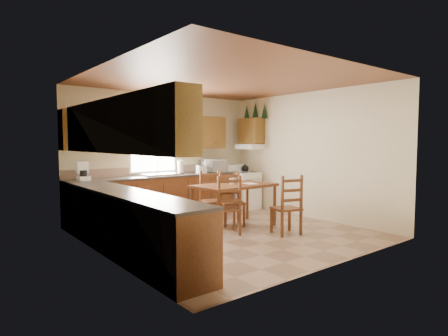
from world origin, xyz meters
TOP-DOWN VIEW (x-y plane):
  - floor at (0.00, 0.00)m, footprint 4.50×4.50m
  - ceiling at (0.00, 0.00)m, footprint 4.50×4.50m
  - wall_left at (-2.25, 0.00)m, footprint 4.50×4.50m
  - wall_right at (2.25, 0.00)m, footprint 4.50×4.50m
  - wall_back at (0.00, 2.25)m, footprint 4.50×4.50m
  - wall_front at (0.00, -2.25)m, footprint 4.50×4.50m
  - lower_cab_back at (-0.38, 1.95)m, footprint 3.75×0.60m
  - lower_cab_left at (-1.95, -0.15)m, footprint 0.60×3.60m
  - counter_back at (-0.38, 1.95)m, footprint 3.75×0.63m
  - counter_left at (-1.95, -0.15)m, footprint 0.63×3.60m
  - backsplash at (-0.38, 2.24)m, footprint 3.75×0.01m
  - upper_cab_back_left at (-1.55, 2.08)m, footprint 1.41×0.33m
  - upper_cab_back_right at (0.86, 2.08)m, footprint 1.25×0.33m
  - upper_cab_left at (-2.08, -0.15)m, footprint 0.33×3.60m
  - upper_cab_stove at (2.08, 1.65)m, footprint 0.33×0.62m
  - range_hood at (2.03, 1.65)m, footprint 0.44×0.62m
  - window_frame at (-0.30, 2.22)m, footprint 1.13×0.02m
  - window_pane at (-0.30, 2.21)m, footprint 1.05×0.01m
  - window_valance at (-0.30, 2.19)m, footprint 1.19×0.01m
  - sink_basin at (-0.30, 1.95)m, footprint 0.75×0.45m
  - pine_decal_a at (2.21, 1.33)m, footprint 0.22×0.22m
  - pine_decal_b at (2.21, 1.65)m, footprint 0.22×0.22m
  - pine_decal_c at (2.21, 1.97)m, footprint 0.22×0.22m
  - stove at (1.88, 1.67)m, footprint 0.63×0.64m
  - coffeemaker at (-1.91, 1.91)m, footprint 0.26×0.29m
  - paper_towel at (0.25, 1.99)m, footprint 0.14×0.14m
  - toaster at (0.76, 1.91)m, footprint 0.22×0.14m
  - microwave at (1.15, 1.95)m, footprint 0.58×0.47m
  - dining_table at (0.38, 0.27)m, footprint 1.58×0.95m
  - chair_near_left at (0.77, -0.69)m, footprint 0.54×0.52m
  - chair_near_right at (-0.05, -0.03)m, footprint 0.57×0.56m
  - chair_far_left at (0.45, 0.42)m, footprint 0.56×0.55m
  - chair_far_right at (0.24, 0.77)m, footprint 0.53×0.52m
  - table_paper at (0.70, 0.19)m, footprint 0.30×0.35m
  - table_card at (0.33, 0.29)m, footprint 0.09×0.04m

SIDE VIEW (x-z plane):
  - floor at x=0.00m, z-range 0.00..0.00m
  - dining_table at x=0.38m, z-range 0.00..0.83m
  - lower_cab_back at x=-0.38m, z-range 0.00..0.88m
  - lower_cab_left at x=-1.95m, z-range 0.00..0.88m
  - stove at x=1.88m, z-range 0.00..0.88m
  - chair_far_left at x=0.45m, z-range 0.00..1.04m
  - chair_near_right at x=-0.05m, z-range 0.00..1.04m
  - chair_far_right at x=0.24m, z-range 0.00..1.05m
  - chair_near_left at x=0.77m, z-range 0.00..1.05m
  - table_paper at x=0.70m, z-range 0.83..0.83m
  - table_card at x=0.33m, z-range 0.83..0.95m
  - counter_back at x=-0.38m, z-range 0.88..0.92m
  - counter_left at x=-1.95m, z-range 0.88..0.92m
  - sink_basin at x=-0.30m, z-range 0.92..0.96m
  - toaster at x=0.76m, z-range 0.92..1.10m
  - backsplash at x=-0.38m, z-range 0.92..1.10m
  - paper_towel at x=0.25m, z-range 0.92..1.22m
  - microwave at x=1.15m, z-range 0.92..1.22m
  - coffeemaker at x=-1.91m, z-range 0.92..1.28m
  - wall_left at x=-2.25m, z-range 1.35..1.35m
  - wall_right at x=2.25m, z-range 1.35..1.35m
  - wall_back at x=0.00m, z-range 1.35..1.35m
  - wall_front at x=0.00m, z-range 1.35..1.35m
  - range_hood at x=2.03m, z-range 1.46..1.58m
  - window_frame at x=-0.30m, z-range 0.96..2.14m
  - window_pane at x=-0.30m, z-range 1.00..2.10m
  - upper_cab_back_left at x=-1.55m, z-range 1.48..2.23m
  - upper_cab_back_right at x=0.86m, z-range 1.48..2.23m
  - upper_cab_left at x=-2.08m, z-range 1.48..2.23m
  - upper_cab_stove at x=2.08m, z-range 1.59..2.21m
  - window_valance at x=-0.30m, z-range 1.93..2.17m
  - pine_decal_a at x=2.21m, z-range 2.20..2.56m
  - pine_decal_c at x=2.21m, z-range 2.20..2.56m
  - pine_decal_b at x=2.21m, z-range 2.24..2.60m
  - ceiling at x=0.00m, z-range 2.70..2.70m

